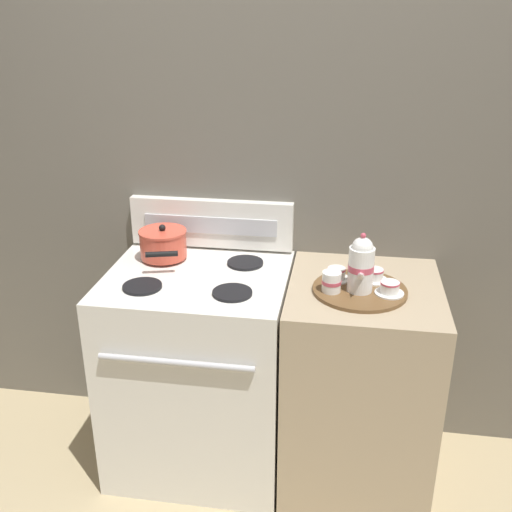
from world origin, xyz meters
TOP-DOWN VIEW (x-y plane):
  - ground_plane at (0.00, 0.00)m, footprint 6.00×6.00m
  - wall_back at (0.00, 0.34)m, footprint 6.00×0.05m
  - stove at (-0.30, -0.00)m, footprint 0.73×0.66m
  - control_panel at (-0.30, 0.29)m, footprint 0.71×0.05m
  - side_counter at (0.37, 0.00)m, footprint 0.59×0.63m
  - saucepan at (-0.47, 0.14)m, footprint 0.21×0.28m
  - serving_tray at (0.35, -0.05)m, footprint 0.35×0.35m
  - teapot at (0.34, -0.06)m, footprint 0.10×0.15m
  - teacup_left at (0.40, 0.03)m, footprint 0.11×0.11m
  - teacup_right at (0.25, 0.02)m, footprint 0.11×0.11m
  - teacup_front at (0.45, -0.08)m, footprint 0.11×0.11m
  - creamer_jug at (0.24, -0.09)m, footprint 0.07×0.07m

SIDE VIEW (x-z plane):
  - ground_plane at x=0.00m, z-range 0.00..0.00m
  - side_counter at x=0.37m, z-range 0.00..0.89m
  - stove at x=-0.30m, z-range 0.00..0.90m
  - serving_tray at x=0.35m, z-range 0.89..0.90m
  - teacup_left at x=0.40m, z-range 0.90..0.95m
  - teacup_right at x=0.25m, z-range 0.90..0.95m
  - teacup_front at x=0.45m, z-range 0.90..0.95m
  - creamer_jug at x=0.24m, z-range 0.90..0.98m
  - saucepan at x=-0.47m, z-range 0.89..1.03m
  - control_panel at x=-0.30m, z-range 0.90..1.11m
  - teapot at x=0.34m, z-range 0.89..1.12m
  - wall_back at x=0.00m, z-range 0.00..2.20m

